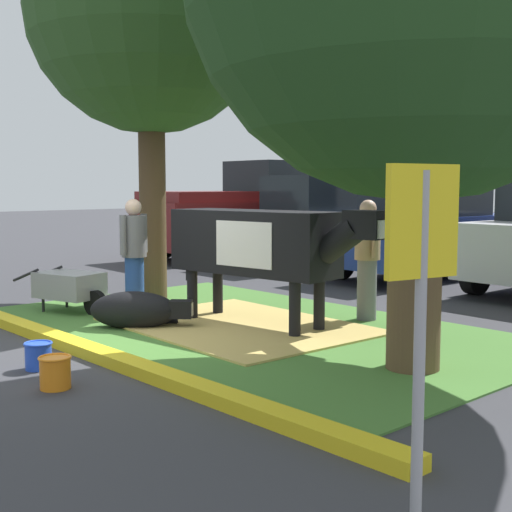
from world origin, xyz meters
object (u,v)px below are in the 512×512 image
(pickup_truck_maroon, at_px, (247,213))
(hatchback_white, at_px, (319,222))
(wheelbarrow, at_px, (71,286))
(cow_holstein, at_px, (260,243))
(calf_lying, at_px, (136,310))
(bucket_orange, at_px, (55,372))
(person_visitor_near, at_px, (134,254))
(sedan_blue, at_px, (425,228))
(person_handler, at_px, (367,256))
(bucket_blue, at_px, (38,355))
(parking_sign, at_px, (421,278))
(shade_tree_left, at_px, (150,11))

(pickup_truck_maroon, xyz_separation_m, hatchback_white, (2.45, 0.03, -0.13))
(wheelbarrow, distance_m, pickup_truck_maroon, 8.20)
(cow_holstein, bearing_deg, pickup_truck_maroon, 139.65)
(cow_holstein, relative_size, hatchback_white, 0.70)
(calf_lying, xyz_separation_m, bucket_orange, (1.73, -1.95, -0.08))
(person_visitor_near, distance_m, sedan_blue, 6.43)
(wheelbarrow, bearing_deg, cow_holstein, 26.92)
(cow_holstein, distance_m, bucket_orange, 3.38)
(cow_holstein, xyz_separation_m, person_handler, (0.64, 1.36, -0.21))
(person_handler, relative_size, hatchback_white, 0.36)
(bucket_orange, bearing_deg, wheelbarrow, 150.52)
(pickup_truck_maroon, relative_size, sedan_blue, 1.23)
(cow_holstein, height_order, bucket_orange, cow_holstein)
(hatchback_white, bearing_deg, wheelbarrow, -76.13)
(bucket_blue, bearing_deg, cow_holstein, 90.46)
(calf_lying, xyz_separation_m, wheelbarrow, (-1.57, -0.08, 0.15))
(cow_holstein, relative_size, sedan_blue, 0.70)
(bucket_blue, relative_size, pickup_truck_maroon, 0.05)
(calf_lying, xyz_separation_m, person_visitor_near, (-0.75, 0.46, 0.63))
(bucket_blue, xyz_separation_m, hatchback_white, (-4.31, 8.74, 0.84))
(person_handler, bearing_deg, parking_sign, -48.70)
(pickup_truck_maroon, bearing_deg, bucket_orange, -49.87)
(bucket_orange, bearing_deg, bucket_blue, 166.15)
(sedan_blue, bearing_deg, calf_lying, -86.49)
(person_visitor_near, relative_size, sedan_blue, 0.36)
(bucket_blue, relative_size, sedan_blue, 0.06)
(person_visitor_near, relative_size, bucket_orange, 5.48)
(bucket_orange, distance_m, hatchback_white, 10.27)
(shade_tree_left, xyz_separation_m, hatchback_white, (-1.62, 5.56, -3.44))
(bucket_orange, bearing_deg, parking_sign, 2.20)
(sedan_blue, bearing_deg, person_handler, -64.70)
(bucket_orange, height_order, sedan_blue, sedan_blue)
(shade_tree_left, bearing_deg, wheelbarrow, -85.29)
(wheelbarrow, xyz_separation_m, hatchback_white, (-1.74, 7.05, 0.60))
(pickup_truck_maroon, bearing_deg, shade_tree_left, -53.69)
(shade_tree_left, distance_m, bucket_blue, 5.97)
(sedan_blue, bearing_deg, bucket_blue, -80.65)
(calf_lying, height_order, pickup_truck_maroon, pickup_truck_maroon)
(wheelbarrow, height_order, bucket_orange, wheelbarrow)
(person_handler, bearing_deg, person_visitor_near, -138.29)
(parking_sign, height_order, pickup_truck_maroon, pickup_truck_maroon)
(shade_tree_left, distance_m, cow_holstein, 4.29)
(shade_tree_left, height_order, calf_lying, shade_tree_left)
(cow_holstein, bearing_deg, bucket_orange, -76.63)
(hatchback_white, height_order, sedan_blue, same)
(bucket_orange, relative_size, pickup_truck_maroon, 0.05)
(person_visitor_near, xyz_separation_m, sedan_blue, (0.33, 6.42, 0.12))
(calf_lying, bearing_deg, cow_holstein, 51.09)
(calf_lying, distance_m, wheelbarrow, 1.58)
(parking_sign, xyz_separation_m, sedan_blue, (-5.88, 8.68, -0.37))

